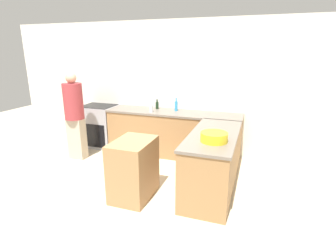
{
  "coord_description": "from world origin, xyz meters",
  "views": [
    {
      "loc": [
        1.59,
        -3.13,
        2.09
      ],
      "look_at": [
        0.3,
        0.59,
        0.96
      ],
      "focal_mm": 28.0,
      "sensor_mm": 36.0,
      "label": 1
    }
  ],
  "objects_px": {
    "dish_soap_bottle": "(176,106)",
    "wine_bottle_dark": "(157,105)",
    "island_table": "(134,169)",
    "person_by_range": "(74,114)",
    "range_oven": "(100,126)",
    "mixing_bowl": "(214,137)",
    "vinegar_bottle_clear": "(151,108)"
  },
  "relations": [
    {
      "from": "island_table",
      "to": "dish_soap_bottle",
      "type": "bearing_deg",
      "value": 87.94
    },
    {
      "from": "mixing_bowl",
      "to": "dish_soap_bottle",
      "type": "height_order",
      "value": "dish_soap_bottle"
    },
    {
      "from": "range_oven",
      "to": "vinegar_bottle_clear",
      "type": "xyz_separation_m",
      "value": [
        1.35,
        -0.17,
        0.54
      ]
    },
    {
      "from": "range_oven",
      "to": "person_by_range",
      "type": "relative_size",
      "value": 0.54
    },
    {
      "from": "range_oven",
      "to": "island_table",
      "type": "relative_size",
      "value": 1.07
    },
    {
      "from": "person_by_range",
      "to": "dish_soap_bottle",
      "type": "bearing_deg",
      "value": 26.72
    },
    {
      "from": "vinegar_bottle_clear",
      "to": "island_table",
      "type": "bearing_deg",
      "value": -76.74
    },
    {
      "from": "range_oven",
      "to": "mixing_bowl",
      "type": "xyz_separation_m",
      "value": [
        2.83,
        -1.52,
        0.52
      ]
    },
    {
      "from": "island_table",
      "to": "mixing_bowl",
      "type": "xyz_separation_m",
      "value": [
        1.11,
        0.22,
        0.55
      ]
    },
    {
      "from": "dish_soap_bottle",
      "to": "vinegar_bottle_clear",
      "type": "height_order",
      "value": "dish_soap_bottle"
    },
    {
      "from": "mixing_bowl",
      "to": "dish_soap_bottle",
      "type": "xyz_separation_m",
      "value": [
        -1.05,
        1.62,
        0.04
      ]
    },
    {
      "from": "mixing_bowl",
      "to": "wine_bottle_dark",
      "type": "distance_m",
      "value": 2.24
    },
    {
      "from": "person_by_range",
      "to": "range_oven",
      "type": "bearing_deg",
      "value": 89.61
    },
    {
      "from": "wine_bottle_dark",
      "to": "island_table",
      "type": "bearing_deg",
      "value": -78.96
    },
    {
      "from": "mixing_bowl",
      "to": "person_by_range",
      "type": "xyz_separation_m",
      "value": [
        -2.83,
        0.72,
        -0.06
      ]
    },
    {
      "from": "mixing_bowl",
      "to": "person_by_range",
      "type": "height_order",
      "value": "person_by_range"
    },
    {
      "from": "range_oven",
      "to": "wine_bottle_dark",
      "type": "xyz_separation_m",
      "value": [
        1.35,
        0.15,
        0.53
      ]
    },
    {
      "from": "wine_bottle_dark",
      "to": "vinegar_bottle_clear",
      "type": "xyz_separation_m",
      "value": [
        0.0,
        -0.33,
        0.0
      ]
    },
    {
      "from": "range_oven",
      "to": "dish_soap_bottle",
      "type": "xyz_separation_m",
      "value": [
        1.78,
        0.1,
        0.56
      ]
    },
    {
      "from": "mixing_bowl",
      "to": "person_by_range",
      "type": "distance_m",
      "value": 2.92
    },
    {
      "from": "range_oven",
      "to": "person_by_range",
      "type": "bearing_deg",
      "value": -90.39
    },
    {
      "from": "island_table",
      "to": "wine_bottle_dark",
      "type": "relative_size",
      "value": 4.28
    },
    {
      "from": "wine_bottle_dark",
      "to": "vinegar_bottle_clear",
      "type": "relative_size",
      "value": 0.97
    },
    {
      "from": "dish_soap_bottle",
      "to": "wine_bottle_dark",
      "type": "relative_size",
      "value": 1.32
    },
    {
      "from": "range_oven",
      "to": "person_by_range",
      "type": "xyz_separation_m",
      "value": [
        -0.01,
        -0.8,
        0.46
      ]
    },
    {
      "from": "range_oven",
      "to": "wine_bottle_dark",
      "type": "distance_m",
      "value": 1.46
    },
    {
      "from": "mixing_bowl",
      "to": "wine_bottle_dark",
      "type": "bearing_deg",
      "value": 131.5
    },
    {
      "from": "range_oven",
      "to": "mixing_bowl",
      "type": "bearing_deg",
      "value": -28.26
    },
    {
      "from": "dish_soap_bottle",
      "to": "wine_bottle_dark",
      "type": "height_order",
      "value": "dish_soap_bottle"
    },
    {
      "from": "island_table",
      "to": "person_by_range",
      "type": "xyz_separation_m",
      "value": [
        -1.72,
        0.94,
        0.49
      ]
    },
    {
      "from": "vinegar_bottle_clear",
      "to": "wine_bottle_dark",
      "type": "bearing_deg",
      "value": 90.07
    },
    {
      "from": "island_table",
      "to": "mixing_bowl",
      "type": "height_order",
      "value": "mixing_bowl"
    }
  ]
}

